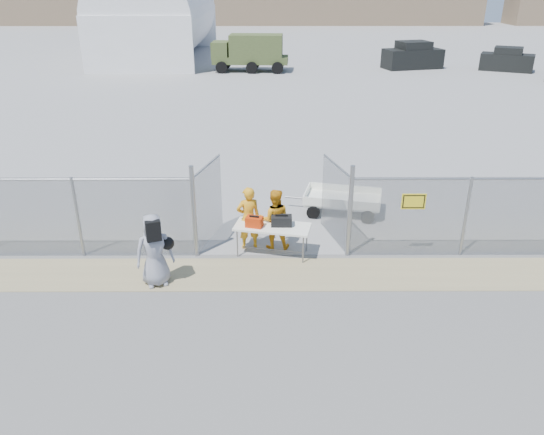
{
  "coord_description": "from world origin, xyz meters",
  "views": [
    {
      "loc": [
        -0.04,
        -10.42,
        6.73
      ],
      "look_at": [
        0.0,
        2.0,
        1.1
      ],
      "focal_mm": 35.0,
      "sensor_mm": 36.0,
      "label": 1
    }
  ],
  "objects_px": {
    "folding_table": "(272,240)",
    "utility_trailer": "(343,202)",
    "security_worker_left": "(248,218)",
    "security_worker_right": "(275,219)",
    "visitor": "(154,250)"
  },
  "relations": [
    {
      "from": "folding_table",
      "to": "security_worker_right",
      "type": "xyz_separation_m",
      "value": [
        0.06,
        0.39,
        0.43
      ]
    },
    {
      "from": "security_worker_right",
      "to": "security_worker_left",
      "type": "bearing_deg",
      "value": -0.28
    },
    {
      "from": "folding_table",
      "to": "utility_trailer",
      "type": "height_order",
      "value": "folding_table"
    },
    {
      "from": "security_worker_right",
      "to": "utility_trailer",
      "type": "distance_m",
      "value": 3.22
    },
    {
      "from": "security_worker_right",
      "to": "utility_trailer",
      "type": "xyz_separation_m",
      "value": [
        2.15,
        2.35,
        -0.48
      ]
    },
    {
      "from": "security_worker_left",
      "to": "utility_trailer",
      "type": "distance_m",
      "value": 3.73
    },
    {
      "from": "folding_table",
      "to": "utility_trailer",
      "type": "xyz_separation_m",
      "value": [
        2.2,
        2.74,
        -0.05
      ]
    },
    {
      "from": "security_worker_left",
      "to": "security_worker_right",
      "type": "xyz_separation_m",
      "value": [
        0.7,
        0.01,
        -0.04
      ]
    },
    {
      "from": "visitor",
      "to": "utility_trailer",
      "type": "xyz_separation_m",
      "value": [
        4.98,
        4.23,
        -0.54
      ]
    },
    {
      "from": "security_worker_right",
      "to": "visitor",
      "type": "height_order",
      "value": "visitor"
    },
    {
      "from": "folding_table",
      "to": "utility_trailer",
      "type": "distance_m",
      "value": 3.52
    },
    {
      "from": "folding_table",
      "to": "utility_trailer",
      "type": "relative_size",
      "value": 0.65
    },
    {
      "from": "security_worker_right",
      "to": "visitor",
      "type": "distance_m",
      "value": 3.4
    },
    {
      "from": "security_worker_left",
      "to": "utility_trailer",
      "type": "relative_size",
      "value": 0.58
    },
    {
      "from": "visitor",
      "to": "utility_trailer",
      "type": "bearing_deg",
      "value": 20.51
    }
  ]
}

